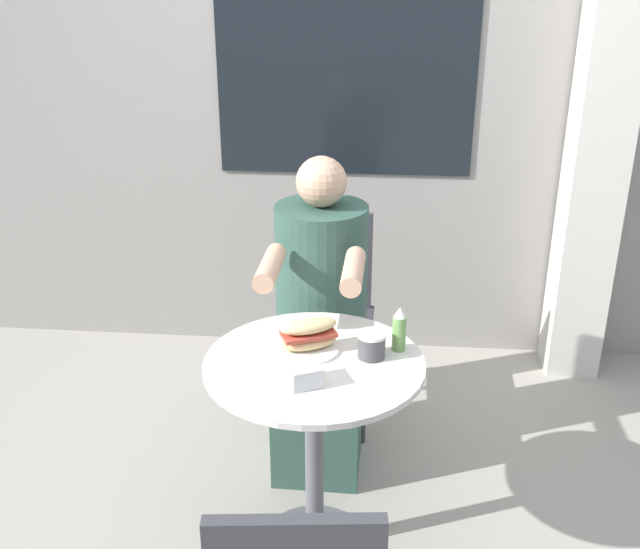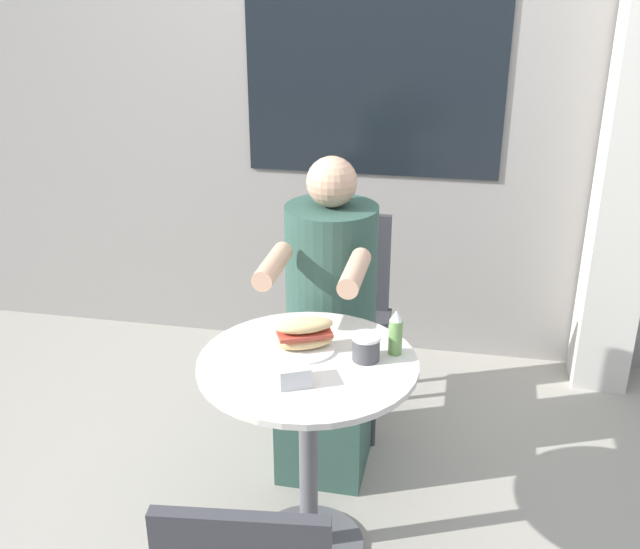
{
  "view_description": "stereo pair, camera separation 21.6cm",
  "coord_description": "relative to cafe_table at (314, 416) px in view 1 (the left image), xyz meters",
  "views": [
    {
      "loc": [
        0.19,
        -1.95,
        1.84
      ],
      "look_at": [
        0.0,
        0.19,
        0.92
      ],
      "focal_mm": 42.0,
      "sensor_mm": 36.0,
      "label": 1
    },
    {
      "loc": [
        0.41,
        -1.92,
        1.84
      ],
      "look_at": [
        0.0,
        0.19,
        0.92
      ],
      "focal_mm": 42.0,
      "sensor_mm": 36.0,
      "label": 2
    }
  ],
  "objects": [
    {
      "name": "seated_diner",
      "position": [
        -0.03,
        0.52,
        0.0
      ],
      "size": [
        0.34,
        0.61,
        1.2
      ],
      "rotation": [
        0.0,
        0.0,
        3.13
      ],
      "color": "#2D4C42",
      "rests_on": "ground_plane"
    },
    {
      "name": "condiment_bottle",
      "position": [
        0.25,
        0.09,
        0.26
      ],
      "size": [
        0.04,
        0.04,
        0.14
      ],
      "color": "#66934C",
      "rests_on": "cafe_table"
    },
    {
      "name": "cafe_table",
      "position": [
        0.0,
        0.0,
        0.0
      ],
      "size": [
        0.67,
        0.67,
        0.72
      ],
      "color": "beige",
      "rests_on": "ground_plane"
    },
    {
      "name": "lattice_pillar",
      "position": [
        1.1,
        1.32,
        0.68
      ],
      "size": [
        0.24,
        0.24,
        2.4
      ],
      "color": "beige",
      "rests_on": "ground_plane"
    },
    {
      "name": "drink_cup",
      "position": [
        0.17,
        0.04,
        0.24
      ],
      "size": [
        0.09,
        0.09,
        0.08
      ],
      "color": "#424247",
      "rests_on": "cafe_table"
    },
    {
      "name": "diner_chair",
      "position": [
        -0.03,
        0.86,
        0.0
      ],
      "size": [
        0.39,
        0.39,
        0.87
      ],
      "rotation": [
        0.0,
        0.0,
        3.13
      ],
      "color": "#333338",
      "rests_on": "ground_plane"
    },
    {
      "name": "napkin_box",
      "position": [
        -0.02,
        -0.13,
        0.22
      ],
      "size": [
        0.12,
        0.12,
        0.06
      ],
      "rotation": [
        0.0,
        0.0,
        0.44
      ],
      "color": "silver",
      "rests_on": "cafe_table"
    },
    {
      "name": "sandwich_on_plate",
      "position": [
        -0.02,
        0.06,
        0.24
      ],
      "size": [
        0.19,
        0.19,
        0.11
      ],
      "rotation": [
        0.0,
        0.0,
        0.42
      ],
      "color": "white",
      "rests_on": "cafe_table"
    },
    {
      "name": "storefront_wall",
      "position": [
        0.0,
        1.49,
        0.88
      ],
      "size": [
        8.0,
        0.09,
        2.8
      ],
      "color": "gray",
      "rests_on": "ground_plane"
    },
    {
      "name": "ground_plane",
      "position": [
        0.0,
        0.0,
        -0.52
      ],
      "size": [
        8.0,
        8.0,
        0.0
      ],
      "primitive_type": "plane",
      "color": "gray"
    }
  ]
}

